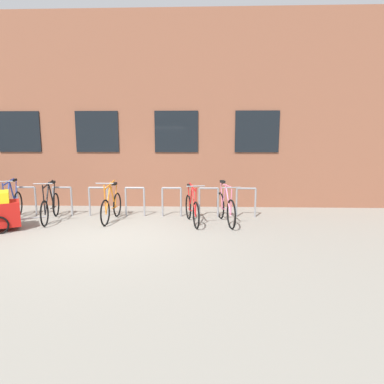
{
  "coord_description": "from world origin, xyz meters",
  "views": [
    {
      "loc": [
        2.03,
        -6.94,
        2.12
      ],
      "look_at": [
        1.73,
        1.6,
        0.72
      ],
      "focal_mm": 31.25,
      "sensor_mm": 36.0,
      "label": 1
    }
  ],
  "objects_px": {
    "bicycle_red": "(192,209)",
    "bicycle_pink": "(226,208)",
    "bicycle_blue": "(12,206)",
    "bicycle_orange": "(111,206)",
    "bicycle_black": "(50,206)"
  },
  "relations": [
    {
      "from": "bicycle_red",
      "to": "bicycle_pink",
      "type": "bearing_deg",
      "value": 3.23
    },
    {
      "from": "bicycle_blue",
      "to": "bicycle_red",
      "type": "bearing_deg",
      "value": -1.49
    },
    {
      "from": "bicycle_orange",
      "to": "bicycle_pink",
      "type": "bearing_deg",
      "value": -3.17
    },
    {
      "from": "bicycle_pink",
      "to": "bicycle_orange",
      "type": "bearing_deg",
      "value": 176.83
    },
    {
      "from": "bicycle_black",
      "to": "bicycle_orange",
      "type": "xyz_separation_m",
      "value": [
        1.57,
        0.06,
        -0.0
      ]
    },
    {
      "from": "bicycle_pink",
      "to": "bicycle_red",
      "type": "distance_m",
      "value": 0.84
    },
    {
      "from": "bicycle_orange",
      "to": "bicycle_blue",
      "type": "height_order",
      "value": "bicycle_blue"
    },
    {
      "from": "bicycle_black",
      "to": "bicycle_red",
      "type": "bearing_deg",
      "value": -2.29
    },
    {
      "from": "bicycle_black",
      "to": "bicycle_blue",
      "type": "xyz_separation_m",
      "value": [
        -1.0,
        -0.03,
        0.02
      ]
    },
    {
      "from": "bicycle_orange",
      "to": "bicycle_red",
      "type": "relative_size",
      "value": 1.03
    },
    {
      "from": "bicycle_blue",
      "to": "bicycle_red",
      "type": "height_order",
      "value": "bicycle_blue"
    },
    {
      "from": "bicycle_black",
      "to": "bicycle_orange",
      "type": "bearing_deg",
      "value": 2.29
    },
    {
      "from": "bicycle_pink",
      "to": "bicycle_blue",
      "type": "bearing_deg",
      "value": 179.23
    },
    {
      "from": "bicycle_blue",
      "to": "bicycle_red",
      "type": "xyz_separation_m",
      "value": [
        4.66,
        -0.12,
        -0.02
      ]
    },
    {
      "from": "bicycle_pink",
      "to": "bicycle_red",
      "type": "relative_size",
      "value": 1.08
    }
  ]
}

